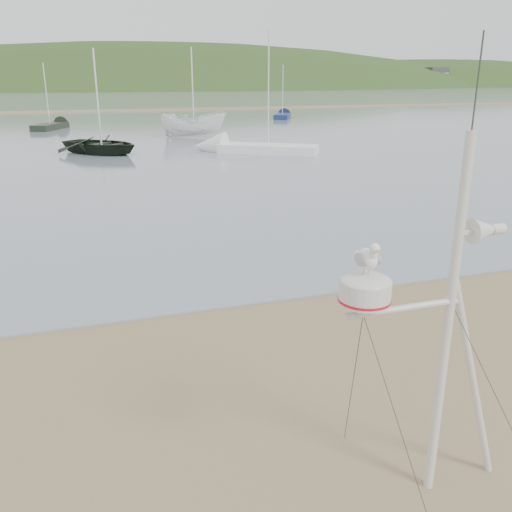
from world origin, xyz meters
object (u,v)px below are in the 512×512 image
object	(u,v)px
boat_dark	(98,109)
sailboat_white_near	(234,147)
sailboat_blue_far	(284,115)
mast_rig	(437,401)
boat_white	(193,103)
sailboat_dark_mid	(58,125)

from	to	relation	value
boat_dark	sailboat_white_near	bearing A→B (deg)	-55.04
sailboat_blue_far	sailboat_white_near	size ratio (longest dim) A/B	0.79
mast_rig	boat_white	world-z (taller)	boat_white
boat_dark	boat_white	world-z (taller)	boat_dark
boat_dark	boat_white	size ratio (longest dim) A/B	1.04
boat_white	sailboat_white_near	bearing A→B (deg)	-160.26
boat_dark	mast_rig	bearing A→B (deg)	-128.98
sailboat_dark_mid	sailboat_white_near	distance (m)	22.68
sailboat_dark_mid	mast_rig	bearing A→B (deg)	-84.72
sailboat_blue_far	boat_white	bearing A→B (deg)	-129.05
boat_dark	sailboat_dark_mid	world-z (taller)	sailboat_dark_mid
mast_rig	boat_dark	xyz separation A→B (m)	(-1.73, 29.20, 1.43)
boat_dark	sailboat_white_near	size ratio (longest dim) A/B	0.67
boat_white	sailboat_white_near	world-z (taller)	sailboat_white_near
sailboat_white_near	boat_dark	bearing A→B (deg)	167.33
sailboat_blue_far	mast_rig	bearing A→B (deg)	-109.67
mast_rig	boat_dark	world-z (taller)	boat_dark
sailboat_dark_mid	sailboat_white_near	world-z (taller)	sailboat_white_near
boat_white	sailboat_white_near	xyz separation A→B (m)	(0.50, -8.97, -2.17)
sailboat_dark_mid	boat_dark	bearing A→B (deg)	-81.78
boat_white	boat_dark	bearing A→B (deg)	152.29
boat_white	sailboat_blue_far	size ratio (longest dim) A/B	0.82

